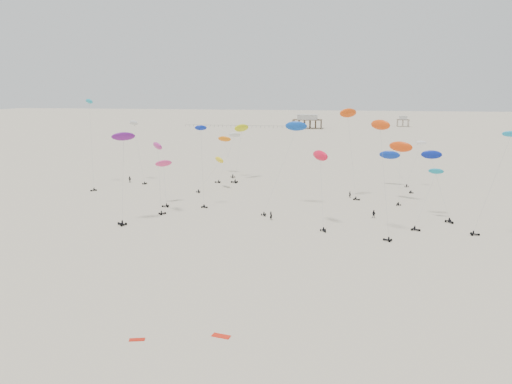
% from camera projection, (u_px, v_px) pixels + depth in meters
% --- Properties ---
extents(ground_plane, '(900.00, 900.00, 0.00)m').
position_uv_depth(ground_plane, '(302.00, 156.00, 215.40)').
color(ground_plane, beige).
extents(pavilion_main, '(21.00, 13.00, 9.80)m').
position_uv_depth(pavilion_main, '(307.00, 122.00, 360.73)').
color(pavilion_main, brown).
rests_on(pavilion_main, ground).
extents(pavilion_small, '(9.00, 7.00, 8.00)m').
position_uv_depth(pavilion_small, '(403.00, 122.00, 377.49)').
color(pavilion_small, brown).
rests_on(pavilion_small, ground).
extents(pier_fence, '(80.20, 0.20, 1.50)m').
position_uv_depth(pier_fence, '(237.00, 126.00, 370.57)').
color(pier_fence, black).
rests_on(pier_fence, ground).
extents(rig_0, '(7.13, 9.24, 15.44)m').
position_uv_depth(rig_0, '(436.00, 170.00, 111.70)').
color(rig_0, black).
rests_on(rig_0, ground).
extents(rig_1, '(5.88, 4.32, 13.62)m').
position_uv_depth(rig_1, '(416.00, 158.00, 147.16)').
color(rig_1, black).
rests_on(rig_1, ground).
extents(rig_2, '(5.49, 14.49, 17.97)m').
position_uv_depth(rig_2, '(230.00, 147.00, 160.40)').
color(rig_2, black).
rests_on(rig_2, ground).
extents(rig_3, '(9.87, 16.39, 27.84)m').
position_uv_depth(rig_3, '(90.00, 122.00, 148.56)').
color(rig_3, black).
rests_on(rig_3, ground).
extents(rig_4, '(8.90, 13.63, 15.49)m').
position_uv_depth(rig_4, '(226.00, 146.00, 169.66)').
color(rig_4, black).
rests_on(rig_4, ground).
extents(rig_5, '(9.15, 10.46, 19.73)m').
position_uv_depth(rig_5, '(136.00, 134.00, 155.61)').
color(rig_5, black).
rests_on(rig_5, ground).
extents(rig_6, '(7.37, 11.65, 11.19)m').
position_uv_depth(rig_6, '(217.00, 163.00, 144.18)').
color(rig_6, black).
rests_on(rig_6, ground).
extents(rig_7, '(8.13, 14.09, 16.02)m').
position_uv_depth(rig_7, '(428.00, 193.00, 107.42)').
color(rig_7, black).
rests_on(rig_7, ground).
extents(rig_8, '(9.23, 14.36, 14.75)m').
position_uv_depth(rig_8, '(391.00, 157.00, 148.49)').
color(rig_8, black).
rests_on(rig_8, ground).
extents(rig_9, '(5.23, 10.40, 22.77)m').
position_uv_depth(rig_9, '(382.00, 141.00, 97.91)').
color(rig_9, black).
rests_on(rig_9, ground).
extents(rig_10, '(5.52, 8.47, 19.72)m').
position_uv_depth(rig_10, '(123.00, 155.00, 107.19)').
color(rig_10, black).
rests_on(rig_10, ground).
extents(rig_11, '(7.80, 2.71, 20.91)m').
position_uv_depth(rig_11, '(496.00, 174.00, 96.56)').
color(rig_11, black).
rests_on(rig_11, ground).
extents(rig_12, '(5.64, 8.60, 11.39)m').
position_uv_depth(rig_12, '(164.00, 171.00, 125.64)').
color(rig_12, black).
rests_on(rig_12, ground).
extents(rig_13, '(5.29, 12.90, 18.17)m').
position_uv_depth(rig_13, '(240.00, 135.00, 158.18)').
color(rig_13, black).
rests_on(rig_13, ground).
extents(rig_14, '(6.78, 8.96, 23.62)m').
position_uv_depth(rig_14, '(349.00, 121.00, 131.34)').
color(rig_14, black).
rests_on(rig_14, ground).
extents(rig_15, '(6.75, 10.91, 15.89)m').
position_uv_depth(rig_15, '(401.00, 150.00, 128.30)').
color(rig_15, black).
rests_on(rig_15, ground).
extents(rig_16, '(4.87, 6.30, 16.72)m').
position_uv_depth(rig_16, '(158.00, 157.00, 115.26)').
color(rig_16, black).
rests_on(rig_16, ground).
extents(rig_18, '(9.31, 16.01, 23.34)m').
position_uv_depth(rig_18, '(293.00, 134.00, 121.78)').
color(rig_18, black).
rests_on(rig_18, ground).
extents(rig_19, '(4.58, 10.56, 16.17)m').
position_uv_depth(rig_19, '(321.00, 164.00, 105.20)').
color(rig_19, black).
rests_on(rig_19, ground).
extents(rig_20, '(4.17, 5.43, 19.90)m').
position_uv_depth(rig_20, '(202.00, 158.00, 121.78)').
color(rig_20, black).
rests_on(rig_20, ground).
extents(spectator_0, '(0.99, 0.92, 2.24)m').
position_uv_depth(spectator_0, '(271.00, 220.00, 110.75)').
color(spectator_0, black).
rests_on(spectator_0, ground).
extents(spectator_1, '(1.20, 0.95, 2.14)m').
position_uv_depth(spectator_1, '(374.00, 218.00, 112.27)').
color(spectator_1, black).
rests_on(spectator_1, ground).
extents(spectator_2, '(1.54, 1.20, 2.31)m').
position_uv_depth(spectator_2, '(130.00, 182.00, 154.53)').
color(spectator_2, black).
rests_on(spectator_2, ground).
extents(spectator_3, '(0.87, 0.80, 1.97)m').
position_uv_depth(spectator_3, '(350.00, 197.00, 133.32)').
color(spectator_3, black).
rests_on(spectator_3, ground).
extents(grounded_kite_a, '(2.32, 1.27, 0.08)m').
position_uv_depth(grounded_kite_a, '(221.00, 336.00, 58.79)').
color(grounded_kite_a, red).
rests_on(grounded_kite_a, ground).
extents(grounded_kite_b, '(1.92, 1.16, 0.07)m').
position_uv_depth(grounded_kite_b, '(137.00, 340.00, 57.96)').
color(grounded_kite_b, red).
rests_on(grounded_kite_b, ground).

